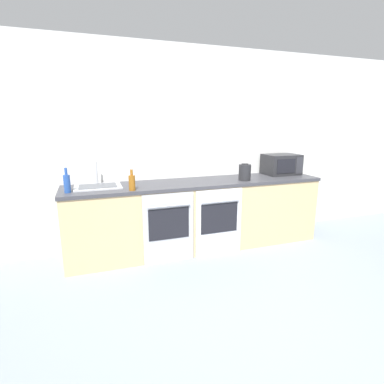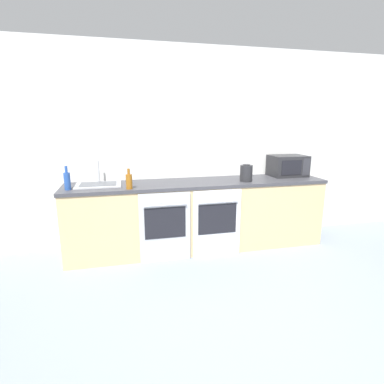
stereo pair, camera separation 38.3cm
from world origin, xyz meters
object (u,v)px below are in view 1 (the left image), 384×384
object	(u,v)px
kettle	(245,172)
sink	(98,186)
oven_left	(169,228)
bottle_amber	(132,182)
oven_right	(219,222)
bottle_blue	(67,183)
microwave	(281,164)

from	to	relation	value
kettle	sink	bearing A→B (deg)	174.35
oven_left	kettle	bearing A→B (deg)	10.47
bottle_amber	kettle	size ratio (longest dim) A/B	1.06
oven_right	bottle_blue	distance (m)	1.80
oven_left	microwave	distance (m)	1.95
bottle_blue	sink	size ratio (longest dim) A/B	0.51
bottle_blue	sink	xyz separation A→B (m)	(0.32, 0.18, -0.09)
microwave	sink	size ratio (longest dim) A/B	0.93
kettle	oven_right	bearing A→B (deg)	-155.83
bottle_blue	microwave	bearing A→B (deg)	4.60
kettle	bottle_blue	bearing A→B (deg)	179.96
microwave	sink	world-z (taller)	microwave
oven_right	bottle_amber	distance (m)	1.17
oven_right	kettle	xyz separation A→B (m)	(0.45, 0.20, 0.57)
bottle_blue	bottle_amber	size ratio (longest dim) A/B	1.15
microwave	bottle_amber	distance (m)	2.22
bottle_blue	bottle_amber	xyz separation A→B (m)	(0.67, -0.11, -0.01)
oven_right	microwave	distance (m)	1.39
microwave	bottle_blue	distance (m)	2.87
microwave	oven_left	bearing A→B (deg)	-166.53
oven_left	bottle_amber	distance (m)	0.68
oven_left	sink	bearing A→B (deg)	152.88
oven_left	oven_right	size ratio (longest dim) A/B	1.00
oven_right	microwave	size ratio (longest dim) A/B	1.73
kettle	sink	distance (m)	1.84
sink	bottle_amber	bearing A→B (deg)	-39.62
bottle_blue	sink	bearing A→B (deg)	29.46
oven_right	bottle_blue	world-z (taller)	bottle_blue
microwave	oven_right	bearing A→B (deg)	-159.69
oven_left	bottle_amber	xyz separation A→B (m)	(-0.39, 0.09, 0.56)
oven_left	kettle	world-z (taller)	kettle
bottle_amber	sink	bearing A→B (deg)	140.38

